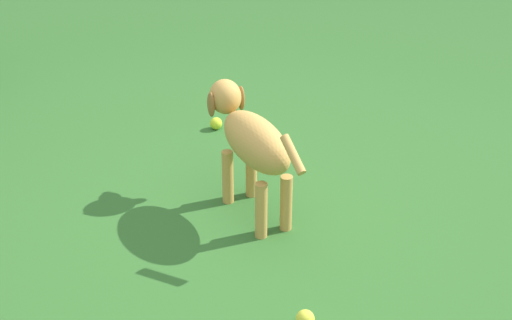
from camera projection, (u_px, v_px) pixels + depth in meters
The scene contains 4 objects.
ground at pixel (257, 218), 2.98m from camera, with size 14.00×14.00×0.00m, color #2D6026.
dog at pixel (251, 139), 2.87m from camera, with size 0.62×0.54×0.53m.
tennis_ball_0 at pixel (216, 123), 3.72m from camera, with size 0.07×0.07×0.07m, color #C1D62B.
tennis_ball_2 at pixel (305, 319), 2.37m from camera, with size 0.07×0.07×0.07m, color #D1D138.
Camera 1 is at (-0.87, 2.33, 1.66)m, focal length 48.55 mm.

